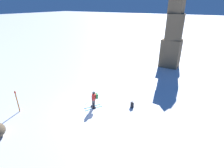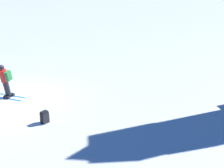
# 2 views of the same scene
# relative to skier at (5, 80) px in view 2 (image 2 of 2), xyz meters

# --- Properties ---
(ground_plane) EXTENTS (300.00, 300.00, 0.00)m
(ground_plane) POSITION_rel_skier_xyz_m (0.19, 0.05, -0.93)
(ground_plane) COLOR white
(skier) EXTENTS (1.42, 1.60, 1.70)m
(skier) POSITION_rel_skier_xyz_m (0.00, 0.00, 0.00)
(skier) COLOR #1E7AC6
(skier) RESTS_ON ground
(spare_backpack) EXTENTS (0.36, 0.37, 0.50)m
(spare_backpack) POSITION_rel_skier_xyz_m (2.76, 1.81, -0.69)
(spare_backpack) COLOR black
(spare_backpack) RESTS_ON ground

